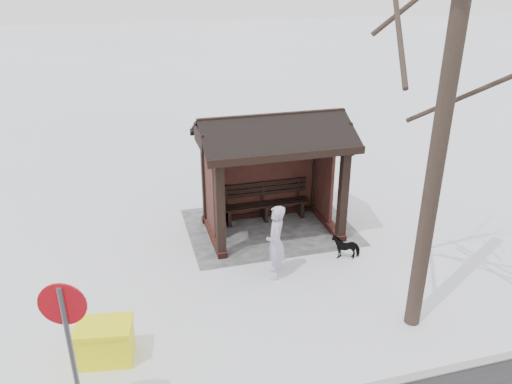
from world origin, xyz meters
TOP-DOWN VIEW (x-y plane):
  - ground at (0.00, 0.00)m, footprint 120.00×120.00m
  - trampled_patch at (0.00, -0.20)m, footprint 4.20×3.20m
  - bus_shelter at (0.00, -0.16)m, footprint 3.60×2.40m
  - pedestrian at (0.54, 2.02)m, footprint 0.55×0.70m
  - dog at (-1.29, 1.67)m, footprint 0.69×0.44m
  - grit_bin at (4.09, 3.69)m, footprint 1.04×0.79m
  - road_sign at (4.41, 5.06)m, footprint 0.62×0.19m

SIDE VIEW (x-z plane):
  - ground at x=0.00m, z-range 0.00..0.00m
  - trampled_patch at x=0.00m, z-range 0.00..0.02m
  - dog at x=-1.29m, z-range 0.00..0.54m
  - grit_bin at x=4.09m, z-range 0.00..0.73m
  - pedestrian at x=0.54m, z-range 0.00..1.68m
  - road_sign at x=4.41m, z-range 0.54..3.03m
  - bus_shelter at x=0.00m, z-range 0.62..3.71m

